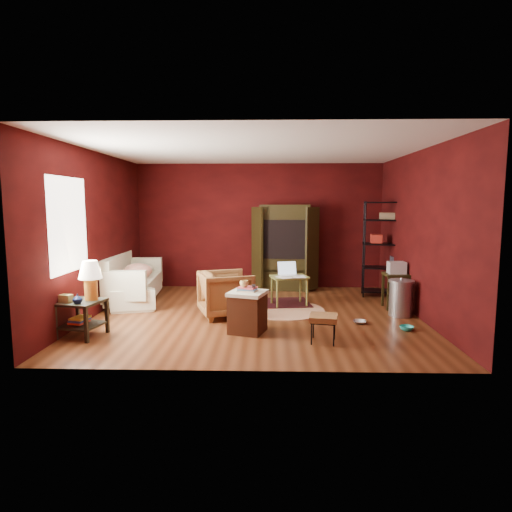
{
  "coord_description": "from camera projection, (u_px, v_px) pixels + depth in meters",
  "views": [
    {
      "loc": [
        0.22,
        -7.21,
        1.92
      ],
      "look_at": [
        0.0,
        0.2,
        1.0
      ],
      "focal_mm": 30.0,
      "sensor_mm": 36.0,
      "label": 1
    }
  ],
  "objects": [
    {
      "name": "room",
      "position": [
        253.0,
        234.0,
        7.21
      ],
      "size": [
        5.54,
        5.04,
        2.84
      ],
      "color": "brown",
      "rests_on": "ground"
    },
    {
      "name": "sofa",
      "position": [
        134.0,
        282.0,
        8.39
      ],
      "size": [
        1.1,
        2.06,
        0.77
      ],
      "primitive_type": "imported",
      "rotation": [
        0.0,
        0.0,
        1.85
      ],
      "color": "silver",
      "rests_on": "ground"
    },
    {
      "name": "armchair",
      "position": [
        226.0,
        292.0,
        7.27
      ],
      "size": [
        1.0,
        1.03,
        0.85
      ],
      "primitive_type": "imported",
      "rotation": [
        0.0,
        0.0,
        1.91
      ],
      "color": "black",
      "rests_on": "ground"
    },
    {
      "name": "pet_bowl_steel",
      "position": [
        360.0,
        317.0,
        6.83
      ],
      "size": [
        0.22,
        0.09,
        0.21
      ],
      "primitive_type": "imported",
      "rotation": [
        0.0,
        0.0,
        -0.21
      ],
      "color": "#B8BBBF",
      "rests_on": "ground"
    },
    {
      "name": "pet_bowl_turquoise",
      "position": [
        407.0,
        324.0,
        6.47
      ],
      "size": [
        0.22,
        0.1,
        0.21
      ],
      "primitive_type": "imported",
      "rotation": [
        0.0,
        0.0,
        -0.15
      ],
      "color": "#2AC4BB",
      "rests_on": "ground"
    },
    {
      "name": "vase",
      "position": [
        78.0,
        299.0,
        5.95
      ],
      "size": [
        0.17,
        0.17,
        0.13
      ],
      "primitive_type": "imported",
      "rotation": [
        0.0,
        0.0,
        -0.3
      ],
      "color": "#0D1B43",
      "rests_on": "side_table"
    },
    {
      "name": "mug",
      "position": [
        244.0,
        283.0,
        6.28
      ],
      "size": [
        0.14,
        0.12,
        0.13
      ],
      "primitive_type": "imported",
      "rotation": [
        0.0,
        0.0,
        0.16
      ],
      "color": "#DCBB6B",
      "rests_on": "hamper"
    },
    {
      "name": "side_table",
      "position": [
        86.0,
        291.0,
        6.15
      ],
      "size": [
        0.66,
        0.66,
        1.1
      ],
      "rotation": [
        0.0,
        0.0,
        -0.21
      ],
      "color": "black",
      "rests_on": "ground"
    },
    {
      "name": "sofa_cushions",
      "position": [
        132.0,
        281.0,
        8.38
      ],
      "size": [
        0.99,
        2.06,
        0.83
      ],
      "rotation": [
        0.0,
        0.0,
        0.1
      ],
      "color": "silver",
      "rests_on": "sofa"
    },
    {
      "name": "hamper",
      "position": [
        248.0,
        311.0,
        6.36
      ],
      "size": [
        0.64,
        0.64,
        0.71
      ],
      "rotation": [
        0.0,
        0.0,
        -0.31
      ],
      "color": "#462010",
      "rests_on": "ground"
    },
    {
      "name": "footstool",
      "position": [
        324.0,
        319.0,
        5.9
      ],
      "size": [
        0.44,
        0.44,
        0.38
      ],
      "rotation": [
        0.0,
        0.0,
        -0.18
      ],
      "color": "black",
      "rests_on": "ground"
    },
    {
      "name": "rug_round",
      "position": [
        284.0,
        310.0,
        7.71
      ],
      "size": [
        1.75,
        1.75,
        0.01
      ],
      "rotation": [
        0.0,
        0.0,
        -0.22
      ],
      "color": "beige",
      "rests_on": "ground"
    },
    {
      "name": "rug_oriental",
      "position": [
        275.0,
        303.0,
        8.19
      ],
      "size": [
        1.4,
        1.03,
        0.01
      ],
      "rotation": [
        0.0,
        0.0,
        0.13
      ],
      "color": "#451218",
      "rests_on": "ground"
    },
    {
      "name": "laptop_desk",
      "position": [
        289.0,
        279.0,
        7.99
      ],
      "size": [
        0.75,
        0.64,
        0.82
      ],
      "rotation": [
        0.0,
        0.0,
        0.25
      ],
      "color": "olive",
      "rests_on": "ground"
    },
    {
      "name": "tv_armoire",
      "position": [
        285.0,
        246.0,
        9.49
      ],
      "size": [
        1.48,
        0.87,
        1.88
      ],
      "rotation": [
        0.0,
        0.0,
        -0.1
      ],
      "color": "black",
      "rests_on": "ground"
    },
    {
      "name": "wire_shelving",
      "position": [
        388.0,
        245.0,
        8.74
      ],
      "size": [
        1.01,
        0.55,
        1.95
      ],
      "rotation": [
        0.0,
        0.0,
        -0.15
      ],
      "color": "black",
      "rests_on": "ground"
    },
    {
      "name": "small_stand",
      "position": [
        396.0,
        274.0,
        7.79
      ],
      "size": [
        0.43,
        0.43,
        0.86
      ],
      "rotation": [
        0.0,
        0.0,
        0.01
      ],
      "color": "black",
      "rests_on": "ground"
    },
    {
      "name": "trash_can",
      "position": [
        401.0,
        298.0,
        7.29
      ],
      "size": [
        0.49,
        0.49,
        0.67
      ],
      "rotation": [
        0.0,
        0.0,
        -0.16
      ],
      "color": "#A5A6AC",
      "rests_on": "ground"
    }
  ]
}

